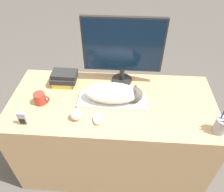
{
  "coord_description": "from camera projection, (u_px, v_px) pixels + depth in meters",
  "views": [
    {
      "loc": [
        0.08,
        -0.8,
        1.84
      ],
      "look_at": [
        -0.0,
        0.32,
        0.82
      ],
      "focal_mm": 35.0,
      "sensor_mm": 36.0,
      "label": 1
    }
  ],
  "objects": [
    {
      "name": "coffee_mug",
      "position": [
        40.0,
        98.0,
        1.52
      ],
      "size": [
        0.11,
        0.08,
        0.08
      ],
      "color": "#9E2D23",
      "rests_on": "desk"
    },
    {
      "name": "baseball",
      "position": [
        76.0,
        115.0,
        1.41
      ],
      "size": [
        0.07,
        0.07,
        0.07
      ],
      "color": "silver",
      "rests_on": "desk"
    },
    {
      "name": "computer_mouse",
      "position": [
        98.0,
        119.0,
        1.42
      ],
      "size": [
        0.07,
        0.1,
        0.03
      ],
      "color": "silver",
      "rests_on": "desk"
    },
    {
      "name": "phone",
      "position": [
        22.0,
        119.0,
        1.37
      ],
      "size": [
        0.05,
        0.02,
        0.1
      ],
      "color": "#99999E",
      "rests_on": "desk"
    },
    {
      "name": "cat",
      "position": [
        115.0,
        93.0,
        1.5
      ],
      "size": [
        0.4,
        0.18,
        0.13
      ],
      "color": "white",
      "rests_on": "keyboard"
    },
    {
      "name": "pen_cup",
      "position": [
        221.0,
        125.0,
        1.32
      ],
      "size": [
        0.08,
        0.08,
        0.2
      ],
      "color": "#939399",
      "rests_on": "desk"
    },
    {
      "name": "book_stack",
      "position": [
        64.0,
        78.0,
        1.67
      ],
      "size": [
        0.2,
        0.16,
        0.11
      ],
      "color": "#CCC14C",
      "rests_on": "desk"
    },
    {
      "name": "keyboard",
      "position": [
        112.0,
        101.0,
        1.55
      ],
      "size": [
        0.48,
        0.17,
        0.02
      ],
      "color": "silver",
      "rests_on": "desk"
    },
    {
      "name": "monitor",
      "position": [
        123.0,
        47.0,
        1.54
      ],
      "size": [
        0.58,
        0.16,
        0.52
      ],
      "color": "black",
      "rests_on": "desk"
    },
    {
      "name": "desk",
      "position": [
        112.0,
        134.0,
        1.82
      ],
      "size": [
        1.48,
        0.67,
        0.76
      ],
      "color": "tan",
      "rests_on": "ground_plane"
    }
  ]
}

